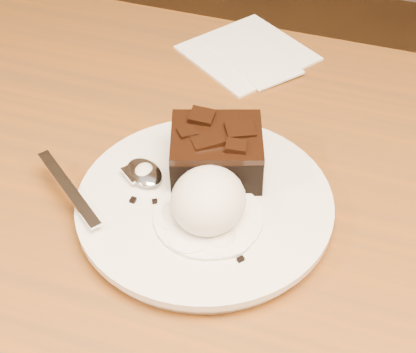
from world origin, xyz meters
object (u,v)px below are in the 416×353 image
(plate, at_px, (205,206))
(spoon, at_px, (144,174))
(brownie, at_px, (216,155))
(ice_cream_scoop, at_px, (208,200))
(napkin, at_px, (248,52))

(plate, xyz_separation_m, spoon, (-0.06, 0.01, 0.02))
(brownie, relative_size, spoon, 0.49)
(ice_cream_scoop, relative_size, spoon, 0.40)
(ice_cream_scoop, bearing_deg, spoon, 157.69)
(brownie, height_order, napkin, brownie)
(ice_cream_scoop, relative_size, napkin, 0.52)
(napkin, bearing_deg, plate, -82.02)
(plate, height_order, napkin, plate)
(plate, distance_m, ice_cream_scoop, 0.04)
(spoon, xyz_separation_m, napkin, (0.03, 0.27, -0.02))
(plate, height_order, brownie, brownie)
(ice_cream_scoop, height_order, spoon, ice_cream_scoop)
(spoon, bearing_deg, plate, -60.38)
(plate, bearing_deg, spoon, 172.34)
(spoon, relative_size, napkin, 1.30)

